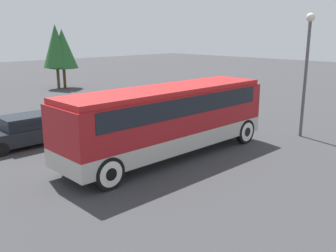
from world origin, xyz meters
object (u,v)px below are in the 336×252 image
object	(u,v)px
lamp_post	(307,58)
tour_bus	(170,115)
parked_car_near	(156,104)
parked_car_mid	(29,130)

from	to	relation	value
lamp_post	tour_bus	bearing A→B (deg)	161.26
tour_bus	parked_car_near	bearing A→B (deg)	52.10
parked_car_near	lamp_post	distance (m)	9.96
tour_bus	lamp_post	xyz separation A→B (m)	(7.30, -2.48, 2.20)
tour_bus	lamp_post	size ratio (longest dim) A/B	1.63
tour_bus	parked_car_mid	xyz separation A→B (m)	(-3.77, 5.98, -1.15)
tour_bus	parked_car_near	distance (m)	8.53
parked_car_mid	tour_bus	bearing A→B (deg)	-57.78
tour_bus	lamp_post	bearing A→B (deg)	-18.74
tour_bus	parked_car_mid	size ratio (longest dim) A/B	2.40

